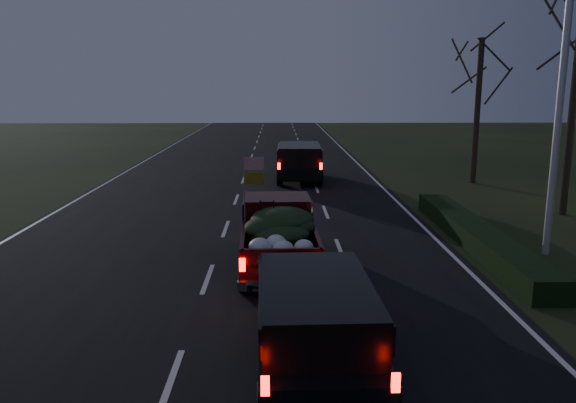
# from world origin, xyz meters

# --- Properties ---
(ground) EXTENTS (120.00, 120.00, 0.00)m
(ground) POSITION_xyz_m (0.00, 0.00, 0.00)
(ground) COLOR black
(ground) RESTS_ON ground
(road_asphalt) EXTENTS (14.00, 120.00, 0.02)m
(road_asphalt) POSITION_xyz_m (0.00, 0.00, 0.01)
(road_asphalt) COLOR black
(road_asphalt) RESTS_ON ground
(hedge_row) EXTENTS (1.00, 10.00, 0.60)m
(hedge_row) POSITION_xyz_m (7.80, 3.00, 0.30)
(hedge_row) COLOR black
(hedge_row) RESTS_ON ground
(light_pole) EXTENTS (0.50, 0.90, 9.16)m
(light_pole) POSITION_xyz_m (9.50, 2.00, 5.48)
(light_pole) COLOR silver
(light_pole) RESTS_ON ground
(bare_tree_far) EXTENTS (3.60, 3.60, 7.00)m
(bare_tree_far) POSITION_xyz_m (11.50, 14.00, 5.23)
(bare_tree_far) COLOR black
(bare_tree_far) RESTS_ON ground
(pickup_truck) EXTENTS (2.09, 5.09, 2.64)m
(pickup_truck) POSITION_xyz_m (1.77, 1.00, 0.99)
(pickup_truck) COLOR #35070B
(pickup_truck) RESTS_ON ground
(lead_suv) EXTENTS (2.28, 5.26, 1.50)m
(lead_suv) POSITION_xyz_m (2.86, 14.89, 1.13)
(lead_suv) COLOR black
(lead_suv) RESTS_ON ground
(rear_suv) EXTENTS (2.21, 4.62, 1.31)m
(rear_suv) POSITION_xyz_m (2.39, -4.62, 0.99)
(rear_suv) COLOR black
(rear_suv) RESTS_ON ground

